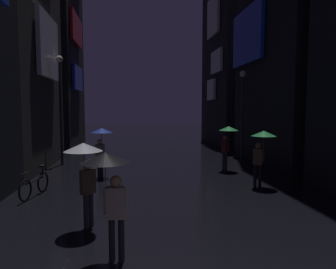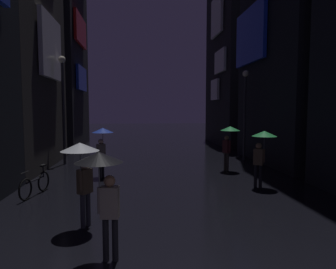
{
  "view_description": "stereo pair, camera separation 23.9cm",
  "coord_description": "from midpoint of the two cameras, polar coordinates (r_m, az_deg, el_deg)",
  "views": [
    {
      "loc": [
        -1.42,
        -2.96,
        2.9
      ],
      "look_at": [
        0.0,
        8.17,
        1.96
      ],
      "focal_mm": 32.0,
      "sensor_mm": 36.0,
      "label": 1
    },
    {
      "loc": [
        -1.18,
        -2.99,
        2.9
      ],
      "look_at": [
        0.0,
        8.17,
        1.96
      ],
      "focal_mm": 32.0,
      "sensor_mm": 36.0,
      "label": 2
    }
  ],
  "objects": [
    {
      "name": "streetlamp_left_far",
      "position": [
        16.68,
        -20.21,
        6.66
      ],
      "size": [
        0.36,
        0.36,
        5.68
      ],
      "color": "#2D2D33",
      "rests_on": "ground"
    },
    {
      "name": "pedestrian_midstreet_centre_blue",
      "position": [
        13.03,
        -13.13,
        -0.78
      ],
      "size": [
        0.9,
        0.9,
        2.12
      ],
      "color": "black",
      "rests_on": "ground"
    },
    {
      "name": "pedestrian_far_right_green",
      "position": [
        14.39,
        10.79,
        -0.23
      ],
      "size": [
        0.9,
        0.9,
        2.12
      ],
      "color": "#38332D",
      "rests_on": "ground"
    },
    {
      "name": "pedestrian_near_crossing_black",
      "position": [
        5.74,
        -12.4,
        -7.72
      ],
      "size": [
        0.9,
        0.9,
        2.12
      ],
      "color": "black",
      "rests_on": "ground"
    },
    {
      "name": "building_right_far",
      "position": [
        26.5,
        12.49,
        12.81
      ],
      "size": [
        4.25,
        7.51,
        13.29
      ],
      "color": "black",
      "rests_on": "ground"
    },
    {
      "name": "pedestrian_midstreet_left_green",
      "position": [
        11.61,
        16.88,
        -1.53
      ],
      "size": [
        0.9,
        0.9,
        2.12
      ],
      "color": "black",
      "rests_on": "ground"
    },
    {
      "name": "pedestrian_foreground_left_clear",
      "position": [
        7.45,
        -16.45,
        -4.93
      ],
      "size": [
        0.9,
        0.9,
        2.12
      ],
      "color": "#2D2D38",
      "rests_on": "ground"
    },
    {
      "name": "bicycle_parked_at_storefront",
      "position": [
        11.11,
        -24.61,
        -8.74
      ],
      "size": [
        0.46,
        1.79,
        0.96
      ],
      "color": "black",
      "rests_on": "ground"
    },
    {
      "name": "streetlamp_right_far",
      "position": [
        17.75,
        13.6,
        5.69
      ],
      "size": [
        0.36,
        0.36,
        5.11
      ],
      "color": "#2D2D33",
      "rests_on": "ground"
    },
    {
      "name": "building_left_far",
      "position": [
        26.43,
        -22.02,
        21.46
      ],
      "size": [
        4.25,
        7.07,
        21.27
      ],
      "color": "black",
      "rests_on": "ground"
    }
  ]
}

